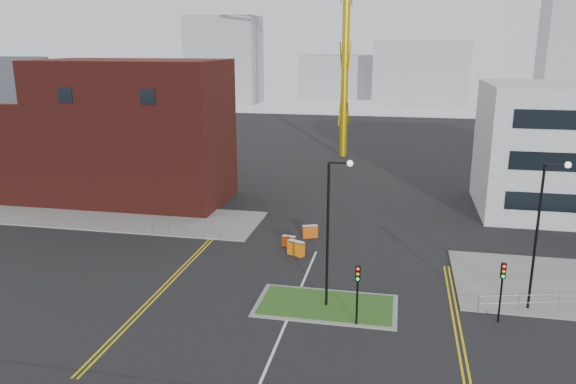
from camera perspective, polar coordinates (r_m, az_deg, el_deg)
name	(u,v)px	position (r m, az deg, el deg)	size (l,w,h in m)	color
ground	(263,376)	(28.60, -2.56, -18.20)	(200.00, 200.00, 0.00)	black
pavement_left	(110,216)	(54.38, -17.60, -2.37)	(28.00, 8.00, 0.12)	slate
island_kerb	(326,306)	(35.10, 3.90, -11.45)	(8.60, 4.60, 0.08)	slate
grass_island	(326,305)	(35.09, 3.90, -11.42)	(8.00, 4.00, 0.12)	#23521B
brick_building	(107,132)	(59.44, -17.88, 5.78)	(24.20, 10.07, 14.24)	#4B1712
streetlamp_island	(332,222)	(33.03, 4.44, -3.10)	(1.46, 0.36, 9.18)	black
streetlamp_right_near	(542,225)	(35.70, 24.38, -3.05)	(1.46, 0.36, 9.18)	black
traffic_light_island	(358,284)	(32.02, 7.09, -9.24)	(0.28, 0.33, 3.65)	black
traffic_light_right	(502,281)	(34.34, 20.94, -8.45)	(0.28, 0.33, 3.65)	black
railing_left	(186,229)	(46.96, -10.34, -3.75)	(6.05, 0.05, 1.10)	gray
centre_line	(272,354)	(30.24, -1.60, -16.17)	(0.15, 30.00, 0.01)	silver
yellow_left_a	(171,279)	(39.61, -11.85, -8.60)	(0.12, 24.00, 0.01)	gold
yellow_left_b	(175,279)	(39.50, -11.44, -8.64)	(0.12, 24.00, 0.01)	gold
yellow_right_a	(456,335)	(33.31, 16.69, -13.71)	(0.12, 20.00, 0.01)	gold
yellow_right_b	(462,335)	(33.34, 17.22, -13.72)	(0.12, 20.00, 0.01)	gold
skyline_a	(224,60)	(150.44, -6.48, 13.17)	(18.00, 12.00, 22.00)	gray
skyline_b	(420,72)	(153.42, 13.26, 11.78)	(24.00, 12.00, 16.00)	gray
skyline_c	(573,49)	(153.25, 26.97, 12.84)	(14.00, 12.00, 28.00)	gray
skyline_d	(354,77)	(164.06, 6.72, 11.56)	(30.00, 12.00, 12.00)	gray
barrier_left	(296,247)	(42.60, 0.82, -5.66)	(1.41, 0.98, 1.13)	orange
barrier_mid	(289,241)	(44.38, 0.10, -4.98)	(1.09, 0.53, 0.88)	#FF480E
barrier_right	(310,231)	(46.36, 2.25, -3.99)	(1.31, 0.83, 1.04)	#C34B0A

